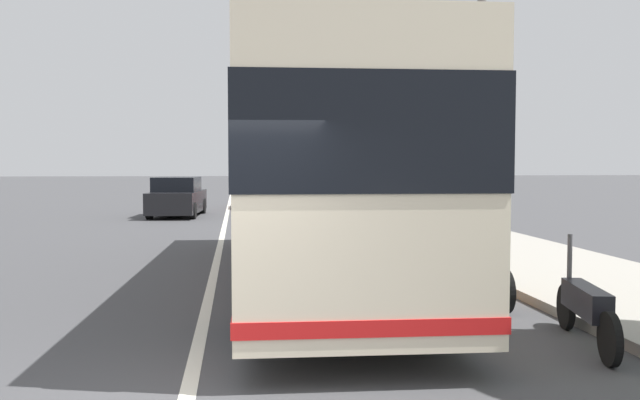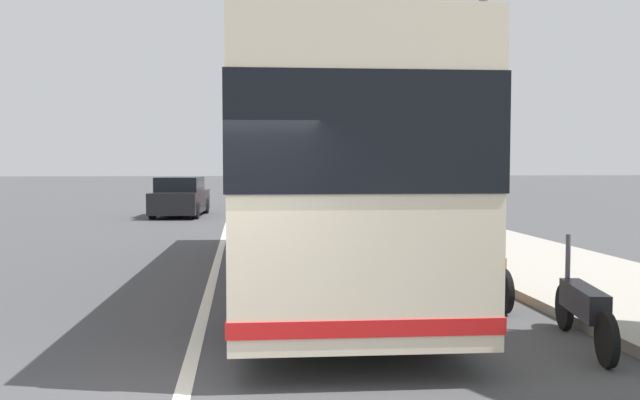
{
  "view_description": "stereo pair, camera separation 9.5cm",
  "coord_description": "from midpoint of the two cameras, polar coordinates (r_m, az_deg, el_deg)",
  "views": [
    {
      "loc": [
        -5.15,
        -0.47,
        2.11
      ],
      "look_at": [
        6.77,
        -1.97,
        1.44
      ],
      "focal_mm": 36.6,
      "sensor_mm": 36.0,
      "label": 1
    },
    {
      "loc": [
        -5.16,
        -0.57,
        2.11
      ],
      "look_at": [
        6.77,
        -1.97,
        1.44
      ],
      "focal_mm": 36.6,
      "sensor_mm": 36.0,
      "label": 2
    }
  ],
  "objects": [
    {
      "name": "lane_divider_line",
      "position": [
        15.31,
        -9.08,
        -4.77
      ],
      "size": [
        110.0,
        0.16,
        0.01
      ],
      "primitive_type": "cube",
      "color": "silver",
      "rests_on": "ground"
    },
    {
      "name": "car_ahead_same_lane",
      "position": [
        26.89,
        -12.47,
        0.21
      ],
      "size": [
        4.44,
        2.13,
        1.59
      ],
      "rotation": [
        0.0,
        0.0,
        3.07
      ],
      "color": "black",
      "rests_on": "ground"
    },
    {
      "name": "sidewalk_curb",
      "position": [
        16.46,
        14.61,
        -4.05
      ],
      "size": [
        110.0,
        3.6,
        0.14
      ],
      "primitive_type": "cube",
      "color": "#9E998E",
      "rests_on": "ground"
    },
    {
      "name": "utility_pole",
      "position": [
        17.31,
        13.72,
        9.23
      ],
      "size": [
        0.23,
        0.23,
        7.93
      ],
      "primitive_type": "cylinder",
      "color": "slate",
      "rests_on": "ground"
    },
    {
      "name": "motorcycle_by_tree",
      "position": [
        8.23,
        21.89,
        -8.68
      ],
      "size": [
        2.09,
        0.51,
        1.24
      ],
      "rotation": [
        0.0,
        0.0,
        -0.2
      ],
      "color": "black",
      "rests_on": "ground"
    },
    {
      "name": "coach_bus",
      "position": [
        11.82,
        -0.37,
        2.7
      ],
      "size": [
        12.02,
        3.07,
        3.58
      ],
      "rotation": [
        0.0,
        0.0,
        -0.04
      ],
      "color": "beige",
      "rests_on": "ground"
    },
    {
      "name": "motorcycle_angled",
      "position": [
        10.3,
        13.98,
        -6.05
      ],
      "size": [
        2.12,
        0.25,
        1.27
      ],
      "rotation": [
        0.0,
        0.0,
        -0.01
      ],
      "color": "black",
      "rests_on": "ground"
    },
    {
      "name": "car_behind_bus",
      "position": [
        31.23,
        -5.07,
        0.54
      ],
      "size": [
        4.7,
        1.89,
        1.4
      ],
      "rotation": [
        0.0,
        0.0,
        0.01
      ],
      "color": "red",
      "rests_on": "ground"
    }
  ]
}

